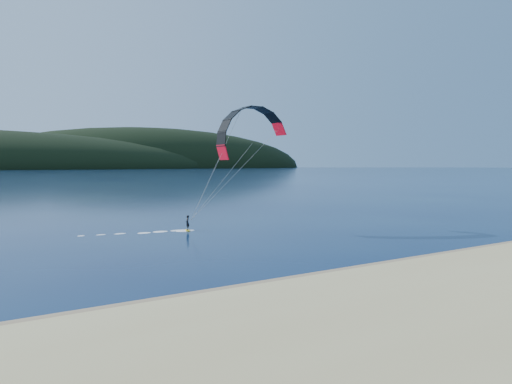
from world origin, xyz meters
TOP-DOWN VIEW (x-y plane):
  - ground at (0.00, 0.00)m, footprint 1800.00×1800.00m
  - wet_sand at (0.00, 4.50)m, footprint 220.00×2.50m
  - kitesurfer_near at (11.86, 23.32)m, footprint 20.15×7.10m

SIDE VIEW (x-z plane):
  - ground at x=0.00m, z-range 0.00..0.00m
  - wet_sand at x=0.00m, z-range 0.00..0.10m
  - kitesurfer_near at x=11.86m, z-range 2.56..14.83m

